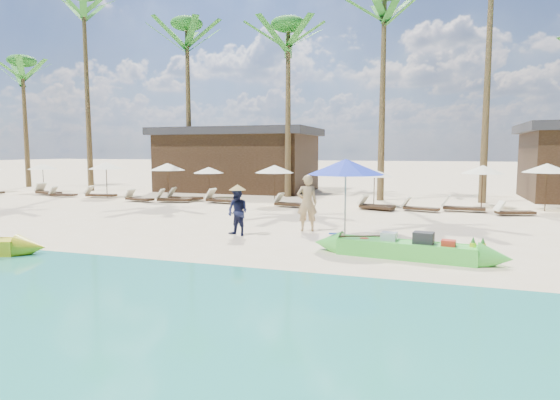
% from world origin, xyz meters
% --- Properties ---
extents(ground, '(240.00, 240.00, 0.00)m').
position_xyz_m(ground, '(0.00, 0.00, 0.00)').
color(ground, beige).
rests_on(ground, ground).
extents(wet_sand_strip, '(240.00, 4.50, 0.01)m').
position_xyz_m(wet_sand_strip, '(0.00, -5.00, 0.00)').
color(wet_sand_strip, tan).
rests_on(wet_sand_strip, ground).
extents(green_canoe, '(5.57, 1.15, 0.71)m').
position_xyz_m(green_canoe, '(4.34, -0.27, 0.24)').
color(green_canoe, '#4CE646').
rests_on(green_canoe, ground).
extents(tourist, '(0.82, 0.68, 1.94)m').
position_xyz_m(tourist, '(0.87, 2.90, 0.97)').
color(tourist, tan).
rests_on(tourist, ground).
extents(vendor_green, '(0.90, 0.79, 1.55)m').
position_xyz_m(vendor_green, '(-1.04, 1.35, 0.78)').
color(vendor_green, '#151A3B').
rests_on(vendor_green, ground).
extents(blue_umbrella, '(2.33, 2.33, 2.51)m').
position_xyz_m(blue_umbrella, '(2.44, 1.50, 2.27)').
color(blue_umbrella, '#99999E').
rests_on(blue_umbrella, ground).
extents(resort_parasol_1, '(1.85, 1.85, 1.91)m').
position_xyz_m(resort_parasol_1, '(-19.79, 12.12, 1.72)').
color(resort_parasol_1, '#392617').
rests_on(resort_parasol_1, ground).
extents(lounger_1_left, '(2.07, 1.04, 0.67)m').
position_xyz_m(lounger_1_left, '(-17.94, 10.53, 0.22)').
color(lounger_1_left, '#392617').
rests_on(lounger_1_left, ground).
extents(lounger_1_right, '(1.68, 0.72, 0.55)m').
position_xyz_m(lounger_1_right, '(-16.18, 9.87, 0.18)').
color(lounger_1_right, '#392617').
rests_on(lounger_1_right, ground).
extents(resort_parasol_2, '(2.04, 2.04, 2.10)m').
position_xyz_m(resort_parasol_2, '(-13.42, 10.48, 1.89)').
color(resort_parasol_2, '#392617').
rests_on(resort_parasol_2, ground).
extents(lounger_2_left, '(1.89, 0.85, 0.62)m').
position_xyz_m(lounger_2_left, '(-13.74, 10.19, 0.21)').
color(lounger_2_left, '#392617').
rests_on(lounger_2_left, ground).
extents(resort_parasol_3, '(2.01, 2.01, 2.07)m').
position_xyz_m(resort_parasol_3, '(-9.22, 10.39, 1.87)').
color(resort_parasol_3, '#392617').
rests_on(resort_parasol_3, ground).
extents(lounger_3_left, '(1.82, 0.85, 0.59)m').
position_xyz_m(lounger_3_left, '(-10.29, 9.09, 0.20)').
color(lounger_3_left, '#392617').
rests_on(lounger_3_left, ground).
extents(lounger_3_right, '(1.96, 0.95, 0.64)m').
position_xyz_m(lounger_3_right, '(-8.33, 9.34, 0.21)').
color(lounger_3_right, '#392617').
rests_on(lounger_3_right, ground).
extents(resort_parasol_4, '(1.77, 1.77, 1.83)m').
position_xyz_m(resort_parasol_4, '(-7.36, 11.78, 1.65)').
color(resort_parasol_4, '#392617').
rests_on(resort_parasol_4, ground).
extents(lounger_4_left, '(2.01, 0.89, 0.66)m').
position_xyz_m(lounger_4_left, '(-8.13, 10.18, 0.22)').
color(lounger_4_left, '#392617').
rests_on(lounger_4_left, ground).
extents(lounger_4_right, '(2.04, 0.86, 0.67)m').
position_xyz_m(lounger_4_right, '(-5.63, 9.77, 0.22)').
color(lounger_4_right, '#392617').
rests_on(lounger_4_right, ground).
extents(resort_parasol_5, '(1.98, 1.98, 2.04)m').
position_xyz_m(resort_parasol_5, '(-2.68, 9.82, 1.84)').
color(resort_parasol_5, '#392617').
rests_on(resort_parasol_5, ground).
extents(lounger_5_left, '(1.86, 0.88, 0.61)m').
position_xyz_m(lounger_5_left, '(-1.69, 9.24, 0.20)').
color(lounger_5_left, '#392617').
rests_on(lounger_5_left, ground).
extents(resort_parasol_6, '(1.81, 1.81, 1.86)m').
position_xyz_m(resort_parasol_6, '(2.21, 10.56, 1.68)').
color(resort_parasol_6, '#392617').
rests_on(resort_parasol_6, ground).
extents(lounger_6_left, '(1.84, 0.99, 0.60)m').
position_xyz_m(lounger_6_left, '(2.32, 9.89, 0.20)').
color(lounger_6_left, '#392617').
rests_on(lounger_6_left, ground).
extents(lounger_6_right, '(1.76, 1.05, 0.57)m').
position_xyz_m(lounger_6_right, '(2.37, 9.42, 0.19)').
color(lounger_6_right, '#392617').
rests_on(lounger_6_right, ground).
extents(resort_parasol_7, '(2.01, 2.01, 2.07)m').
position_xyz_m(resort_parasol_7, '(7.17, 11.64, 1.87)').
color(resort_parasol_7, '#392617').
rests_on(resort_parasol_7, ground).
extents(lounger_7_left, '(1.72, 0.89, 0.56)m').
position_xyz_m(lounger_7_left, '(4.36, 9.57, 0.19)').
color(lounger_7_left, '#392617').
rests_on(lounger_7_left, ground).
extents(lounger_7_right, '(1.93, 0.73, 0.64)m').
position_xyz_m(lounger_7_right, '(6.18, 10.07, 0.21)').
color(lounger_7_right, '#392617').
rests_on(lounger_7_right, ground).
extents(resort_parasol_8, '(2.13, 2.13, 2.19)m').
position_xyz_m(resort_parasol_8, '(9.85, 11.46, 1.97)').
color(resort_parasol_8, '#392617').
rests_on(resort_parasol_8, ground).
extents(lounger_8_left, '(1.73, 1.00, 0.56)m').
position_xyz_m(lounger_8_left, '(8.20, 9.36, 0.19)').
color(lounger_8_left, '#392617').
rests_on(lounger_8_left, ground).
extents(palm_0, '(2.08, 2.08, 9.90)m').
position_xyz_m(palm_0, '(-24.62, 15.48, 8.11)').
color(palm_0, brown).
rests_on(palm_0, ground).
extents(palm_1, '(2.08, 2.08, 13.60)m').
position_xyz_m(palm_1, '(-17.59, 14.06, 10.82)').
color(palm_1, brown).
rests_on(palm_1, ground).
extents(palm_2, '(2.08, 2.08, 11.33)m').
position_xyz_m(palm_2, '(-10.45, 15.08, 9.18)').
color(palm_2, brown).
rests_on(palm_2, ground).
extents(palm_3, '(2.08, 2.08, 10.52)m').
position_xyz_m(palm_3, '(-3.36, 14.27, 8.58)').
color(palm_3, brown).
rests_on(palm_3, ground).
extents(palm_4, '(2.08, 2.08, 11.70)m').
position_xyz_m(palm_4, '(2.15, 14.01, 9.45)').
color(palm_4, brown).
rests_on(palm_4, ground).
extents(pavilion_west, '(10.80, 6.60, 4.30)m').
position_xyz_m(pavilion_west, '(-8.00, 17.50, 2.19)').
color(pavilion_west, '#392617').
rests_on(pavilion_west, ground).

